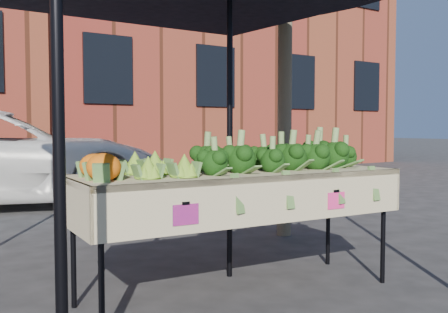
# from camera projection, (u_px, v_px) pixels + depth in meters

# --- Properties ---
(ground) EXTENTS (90.00, 90.00, 0.00)m
(ground) POSITION_uv_depth(u_px,v_px,m) (236.00, 292.00, 3.86)
(ground) COLOR #252527
(table) EXTENTS (2.46, 1.00, 0.90)m
(table) POSITION_uv_depth(u_px,v_px,m) (240.00, 233.00, 3.79)
(table) COLOR #C0AF8C
(table) RESTS_ON ground
(canopy) EXTENTS (3.16, 3.16, 2.74)m
(canopy) POSITION_uv_depth(u_px,v_px,m) (187.00, 108.00, 4.07)
(canopy) COLOR black
(canopy) RESTS_ON ground
(broccoli_heap) EXTENTS (1.55, 0.58, 0.27)m
(broccoli_heap) POSITION_uv_depth(u_px,v_px,m) (276.00, 151.00, 3.98)
(broccoli_heap) COLOR black
(broccoli_heap) RESTS_ON table
(romanesco_cluster) EXTENTS (0.44, 0.58, 0.21)m
(romanesco_cluster) POSITION_uv_depth(u_px,v_px,m) (155.00, 160.00, 3.41)
(romanesco_cluster) COLOR #8BBE38
(romanesco_cluster) RESTS_ON table
(cauliflower_pair) EXTENTS (0.24, 0.44, 0.19)m
(cauliflower_pair) POSITION_uv_depth(u_px,v_px,m) (99.00, 164.00, 3.22)
(cauliflower_pair) COLOR orange
(cauliflower_pair) RESTS_ON table
(street_tree) EXTENTS (2.32, 2.32, 4.58)m
(street_tree) POSITION_uv_depth(u_px,v_px,m) (285.00, 30.00, 5.76)
(street_tree) COLOR #1E4C14
(street_tree) RESTS_ON ground
(building_right) EXTENTS (12.00, 8.00, 8.50)m
(building_right) POSITION_uv_depth(u_px,v_px,m) (187.00, 38.00, 17.85)
(building_right) COLOR brown
(building_right) RESTS_ON ground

